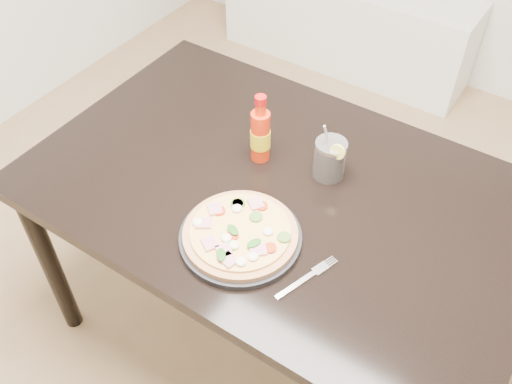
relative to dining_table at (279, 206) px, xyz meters
The scene contains 7 objects.
dining_table is the anchor object (origin of this frame).
plate 0.24m from the dining_table, 85.43° to the right, with size 0.31×0.31×0.02m, color black.
pizza 0.25m from the dining_table, 85.50° to the right, with size 0.29×0.29×0.03m.
hot_sauce_bottle 0.21m from the dining_table, 148.11° to the left, with size 0.06×0.06×0.22m.
cola_cup 0.20m from the dining_table, 53.06° to the left, with size 0.10×0.09×0.18m.
fork 0.33m from the dining_table, 45.58° to the right, with size 0.08×0.18×0.00m.
media_console 1.86m from the dining_table, 109.84° to the left, with size 1.40×0.34×0.50m, color white.
Camera 1 is at (0.38, -0.60, 1.88)m, focal length 40.00 mm.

